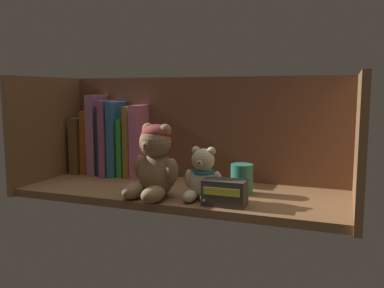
% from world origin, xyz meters
% --- Properties ---
extents(shelf_board, '(0.84, 0.30, 0.02)m').
position_xyz_m(shelf_board, '(0.00, 0.00, 0.01)').
color(shelf_board, brown).
rests_on(shelf_board, ground).
extents(shelf_back_panel, '(0.86, 0.01, 0.32)m').
position_xyz_m(shelf_back_panel, '(0.00, 0.15, 0.16)').
color(shelf_back_panel, brown).
rests_on(shelf_back_panel, ground).
extents(shelf_side_panel_left, '(0.02, 0.32, 0.32)m').
position_xyz_m(shelf_side_panel_left, '(-0.43, 0.00, 0.16)').
color(shelf_side_panel_left, brown).
rests_on(shelf_side_panel_left, ground).
extents(shelf_side_panel_right, '(0.02, 0.32, 0.32)m').
position_xyz_m(shelf_side_panel_right, '(0.43, 0.00, 0.16)').
color(shelf_side_panel_right, brown).
rests_on(shelf_side_panel_right, ground).
extents(book_0, '(0.03, 0.12, 0.17)m').
position_xyz_m(book_0, '(-0.39, 0.12, 0.11)').
color(book_0, brown).
rests_on(book_0, shelf_board).
extents(book_1, '(0.03, 0.10, 0.20)m').
position_xyz_m(book_1, '(-0.36, 0.12, 0.12)').
color(book_1, '#A04B1C').
rests_on(book_1, shelf_board).
extents(book_2, '(0.03, 0.11, 0.25)m').
position_xyz_m(book_2, '(-0.33, 0.12, 0.14)').
color(book_2, '#AB6F8C').
rests_on(book_2, shelf_board).
extents(book_3, '(0.02, 0.11, 0.21)m').
position_xyz_m(book_3, '(-0.30, 0.12, 0.13)').
color(book_3, navy).
rests_on(book_3, shelf_board).
extents(book_4, '(0.02, 0.15, 0.23)m').
position_xyz_m(book_4, '(-0.28, 0.12, 0.14)').
color(book_4, '#955674').
rests_on(book_4, shelf_board).
extents(book_5, '(0.02, 0.13, 0.23)m').
position_xyz_m(book_5, '(-0.26, 0.12, 0.13)').
color(book_5, teal).
rests_on(book_5, shelf_board).
extents(book_6, '(0.02, 0.10, 0.17)m').
position_xyz_m(book_6, '(-0.23, 0.12, 0.11)').
color(book_6, green).
rests_on(book_6, shelf_board).
extents(book_7, '(0.02, 0.10, 0.21)m').
position_xyz_m(book_7, '(-0.21, 0.12, 0.13)').
color(book_7, olive).
rests_on(book_7, shelf_board).
extents(book_8, '(0.03, 0.11, 0.22)m').
position_xyz_m(book_8, '(-0.18, 0.12, 0.13)').
color(book_8, '#CC6B9A').
rests_on(book_8, shelf_board).
extents(teddy_bear_larger, '(0.14, 0.14, 0.18)m').
position_xyz_m(teddy_bear_larger, '(-0.04, -0.09, 0.11)').
color(teddy_bear_larger, '#93704C').
rests_on(teddy_bear_larger, shelf_board).
extents(teddy_bear_smaller, '(0.09, 0.09, 0.13)m').
position_xyz_m(teddy_bear_smaller, '(0.08, -0.07, 0.07)').
color(teddy_bear_smaller, beige).
rests_on(teddy_bear_smaller, shelf_board).
extents(pillar_candle, '(0.06, 0.06, 0.08)m').
position_xyz_m(pillar_candle, '(0.16, 0.02, 0.06)').
color(pillar_candle, '#2D7A66').
rests_on(pillar_candle, shelf_board).
extents(small_product_box, '(0.10, 0.05, 0.06)m').
position_xyz_m(small_product_box, '(0.15, -0.10, 0.05)').
color(small_product_box, '#38332D').
rests_on(small_product_box, shelf_board).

